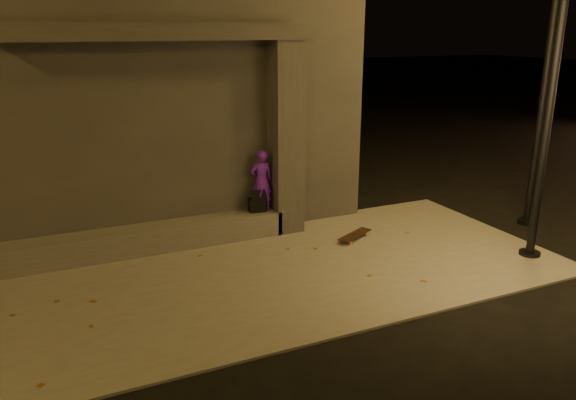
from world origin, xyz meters
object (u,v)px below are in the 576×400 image
backpack (257,204)px  street_lamp_0 (563,5)px  column (286,139)px  skateboard (355,235)px  skateboarder (262,181)px

backpack → street_lamp_0: size_ratio=0.06×
column → skateboard: size_ratio=4.16×
skateboarder → skateboard: skateboarder is taller
column → skateboarder: (-0.50, 0.00, -0.76)m
skateboarder → backpack: size_ratio=2.69×
column → street_lamp_0: street_lamp_0 is taller
backpack → column: bearing=7.1°
backpack → skateboard: 1.94m
backpack → skateboard: size_ratio=0.51×
skateboarder → backpack: 0.45m
backpack → street_lamp_0: 6.07m
skateboarder → backpack: bearing=5.3°
skateboard → street_lamp_0: (2.38, -1.94, 4.06)m
column → street_lamp_0: 5.04m
column → backpack: size_ratio=8.20×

